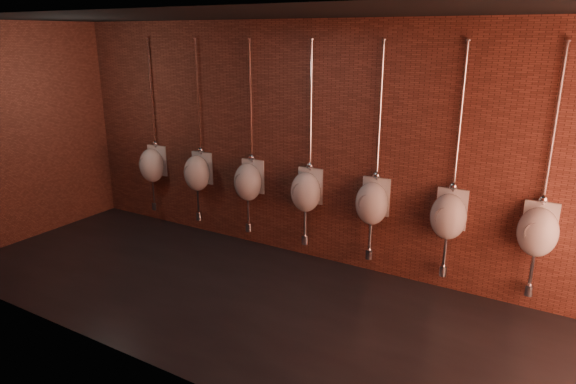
% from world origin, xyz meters
% --- Properties ---
extents(ground, '(8.50, 8.50, 0.00)m').
position_xyz_m(ground, '(0.00, 0.00, 0.00)').
color(ground, black).
rests_on(ground, ground).
extents(room_shell, '(8.54, 3.04, 3.22)m').
position_xyz_m(room_shell, '(0.00, 0.00, 2.01)').
color(room_shell, black).
rests_on(room_shell, ground).
extents(urinal_0, '(0.45, 0.41, 2.72)m').
position_xyz_m(urinal_0, '(-3.04, 1.35, 1.00)').
color(urinal_0, silver).
rests_on(urinal_0, ground).
extents(urinal_1, '(0.45, 0.41, 2.72)m').
position_xyz_m(urinal_1, '(-2.10, 1.35, 1.00)').
color(urinal_1, silver).
rests_on(urinal_1, ground).
extents(urinal_2, '(0.45, 0.41, 2.72)m').
position_xyz_m(urinal_2, '(-1.15, 1.35, 1.00)').
color(urinal_2, silver).
rests_on(urinal_2, ground).
extents(urinal_3, '(0.45, 0.41, 2.72)m').
position_xyz_m(urinal_3, '(-0.21, 1.35, 1.00)').
color(urinal_3, silver).
rests_on(urinal_3, ground).
extents(urinal_4, '(0.45, 0.41, 2.72)m').
position_xyz_m(urinal_4, '(0.74, 1.35, 1.00)').
color(urinal_4, silver).
rests_on(urinal_4, ground).
extents(urinal_5, '(0.45, 0.41, 2.72)m').
position_xyz_m(urinal_5, '(1.69, 1.35, 1.00)').
color(urinal_5, silver).
rests_on(urinal_5, ground).
extents(urinal_6, '(0.45, 0.41, 2.72)m').
position_xyz_m(urinal_6, '(2.63, 1.35, 1.00)').
color(urinal_6, silver).
rests_on(urinal_6, ground).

